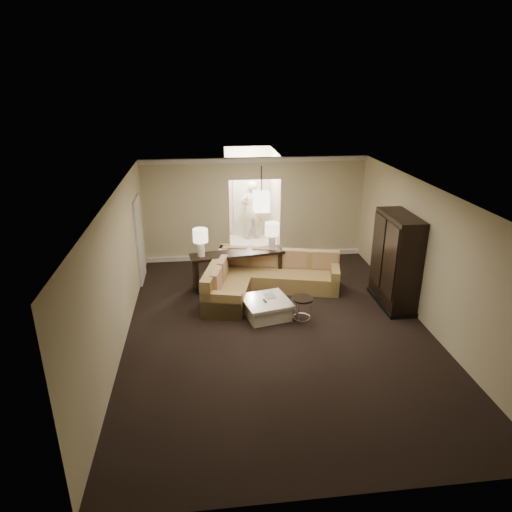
{
  "coord_description": "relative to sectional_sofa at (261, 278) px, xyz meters",
  "views": [
    {
      "loc": [
        -1.39,
        -7.93,
        4.74
      ],
      "look_at": [
        -0.31,
        1.2,
        1.13
      ],
      "focal_mm": 32.0,
      "sensor_mm": 36.0,
      "label": 1
    }
  ],
  "objects": [
    {
      "name": "coffee_table",
      "position": [
        -0.05,
        -1.17,
        -0.16
      ],
      "size": [
        1.12,
        1.12,
        0.39
      ],
      "rotation": [
        0.0,
        0.0,
        0.22
      ],
      "color": "silver",
      "rests_on": "ground"
    },
    {
      "name": "wall_left",
      "position": [
        -2.88,
        -1.74,
        1.05
      ],
      "size": [
        0.04,
        8.0,
        2.8
      ],
      "primitive_type": "cube",
      "color": "#BDB48F",
      "rests_on": "ground"
    },
    {
      "name": "armoire",
      "position": [
        2.81,
        -0.95,
        0.64
      ],
      "size": [
        0.62,
        1.44,
        2.07
      ],
      "color": "black",
      "rests_on": "ground"
    },
    {
      "name": "wall_right",
      "position": [
        3.12,
        -1.74,
        1.05
      ],
      "size": [
        0.04,
        8.0,
        2.8
      ],
      "primitive_type": "cube",
      "color": "#BDB48F",
      "rests_on": "ground"
    },
    {
      "name": "sectional_sofa",
      "position": [
        0.0,
        0.0,
        0.0
      ],
      "size": [
        3.38,
        2.48,
        0.88
      ],
      "rotation": [
        0.0,
        0.0,
        -0.25
      ],
      "color": "brown",
      "rests_on": "ground"
    },
    {
      "name": "table_lamp_right",
      "position": [
        0.33,
        0.55,
        0.95
      ],
      "size": [
        0.34,
        0.34,
        0.66
      ],
      "color": "white",
      "rests_on": "console_table"
    },
    {
      "name": "foyer",
      "position": [
        0.12,
        3.6,
        0.95
      ],
      "size": [
        1.44,
        2.02,
        2.8
      ],
      "color": "beige",
      "rests_on": "ground"
    },
    {
      "name": "drink_table",
      "position": [
        0.65,
        -1.5,
        0.04
      ],
      "size": [
        0.44,
        0.44,
        0.55
      ],
      "rotation": [
        0.0,
        0.0,
        -0.16
      ],
      "color": "black",
      "rests_on": "ground"
    },
    {
      "name": "baseboard",
      "position": [
        0.12,
        2.21,
        -0.29
      ],
      "size": [
        6.0,
        0.1,
        0.12
      ],
      "primitive_type": "cube",
      "color": "silver",
      "rests_on": "ground"
    },
    {
      "name": "person",
      "position": [
        0.19,
        3.86,
        0.67
      ],
      "size": [
        0.8,
        0.59,
        2.03
      ],
      "primitive_type": "imported",
      "rotation": [
        0.0,
        0.0,
        3.29
      ],
      "color": "beige",
      "rests_on": "ground"
    },
    {
      "name": "ceiling",
      "position": [
        0.12,
        -1.74,
        2.45
      ],
      "size": [
        6.0,
        8.0,
        0.02
      ],
      "primitive_type": "cube",
      "color": "silver",
      "rests_on": "wall_back"
    },
    {
      "name": "pendant_light",
      "position": [
        0.12,
        0.96,
        1.6
      ],
      "size": [
        0.38,
        0.38,
        1.09
      ],
      "color": "black",
      "rests_on": "ceiling"
    },
    {
      "name": "console_table",
      "position": [
        -0.52,
        0.41,
        0.16
      ],
      "size": [
        2.28,
        0.86,
        0.86
      ],
      "rotation": [
        0.0,
        0.0,
        0.16
      ],
      "color": "black",
      "rests_on": "ground"
    },
    {
      "name": "wall_back",
      "position": [
        0.12,
        2.26,
        1.05
      ],
      "size": [
        6.0,
        0.04,
        2.8
      ],
      "primitive_type": "cube",
      "color": "#BDB48F",
      "rests_on": "ground"
    },
    {
      "name": "wall_front",
      "position": [
        0.12,
        -5.74,
        1.05
      ],
      "size": [
        6.0,
        0.04,
        2.8
      ],
      "primitive_type": "cube",
      "color": "#BDB48F",
      "rests_on": "ground"
    },
    {
      "name": "ground",
      "position": [
        0.12,
        -1.74,
        -0.35
      ],
      "size": [
        8.0,
        8.0,
        0.0
      ],
      "primitive_type": "plane",
      "color": "black",
      "rests_on": "ground"
    },
    {
      "name": "crown_molding",
      "position": [
        0.12,
        2.21,
        2.38
      ],
      "size": [
        6.0,
        0.1,
        0.12
      ],
      "primitive_type": "cube",
      "color": "silver",
      "rests_on": "wall_back"
    },
    {
      "name": "side_door",
      "position": [
        -2.85,
        1.06,
        0.7
      ],
      "size": [
        0.05,
        0.9,
        2.1
      ],
      "primitive_type": "cube",
      "color": "silver",
      "rests_on": "ground"
    },
    {
      "name": "table_lamp_left",
      "position": [
        -1.37,
        0.28,
        0.95
      ],
      "size": [
        0.34,
        0.34,
        0.66
      ],
      "color": "white",
      "rests_on": "console_table"
    }
  ]
}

